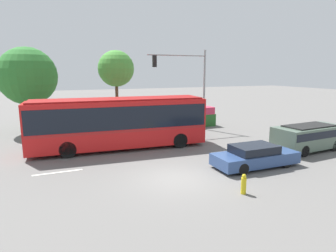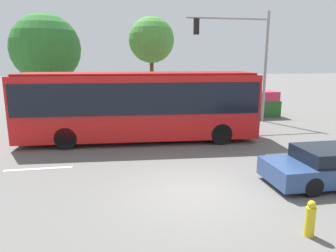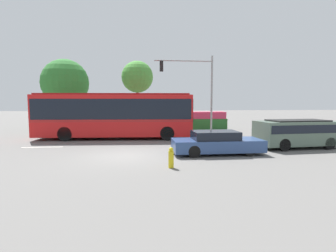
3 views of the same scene
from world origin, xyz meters
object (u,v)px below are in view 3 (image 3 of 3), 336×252
sedan_foreground (217,143)px  fire_hydrant (171,158)px  street_tree_left (65,83)px  suv_left_lane (297,131)px  city_bus (115,113)px  traffic_light_pole (197,83)px  street_tree_centre (137,77)px

sedan_foreground → fire_hydrant: bearing=-135.9°
sedan_foreground → street_tree_left: street_tree_left is taller
fire_hydrant → sedan_foreground: bearing=44.1°
suv_left_lane → fire_hydrant: size_ratio=5.69×
city_bus → traffic_light_pole: 8.19m
street_tree_centre → suv_left_lane: bearing=-53.9°
sedan_foreground → traffic_light_pole: size_ratio=0.68×
sedan_foreground → suv_left_lane: size_ratio=0.95×
sedan_foreground → street_tree_left: (-11.36, 14.54, 4.06)m
sedan_foreground → street_tree_centre: bearing=106.0°
street_tree_centre → traffic_light_pole: bearing=-39.1°
fire_hydrant → traffic_light_pole: bearing=72.7°
city_bus → suv_left_lane: 12.25m
suv_left_lane → traffic_light_pole: traffic_light_pole is taller
city_bus → fire_hydrant: bearing=-67.8°
sedan_foreground → traffic_light_pole: traffic_light_pole is taller
sedan_foreground → suv_left_lane: 5.48m
suv_left_lane → street_tree_centre: 16.56m
city_bus → suv_left_lane: size_ratio=2.34×
city_bus → suv_left_lane: (11.08, -5.15, -0.92)m
city_bus → street_tree_centre: size_ratio=1.66×
street_tree_left → street_tree_centre: size_ratio=1.01×
traffic_light_pole → city_bus: bearing=26.5°
street_tree_centre → fire_hydrant: street_tree_centre is taller
suv_left_lane → street_tree_left: street_tree_left is taller
traffic_light_pole → fire_hydrant: size_ratio=7.90×
suv_left_lane → fire_hydrant: (-8.04, -3.97, -0.55)m
traffic_light_pole → suv_left_lane: bearing=115.5°
city_bus → sedan_foreground: size_ratio=2.47×
street_tree_left → traffic_light_pole: bearing=-20.1°
sedan_foreground → fire_hydrant: sedan_foreground is taller
street_tree_centre → street_tree_left: bearing=177.8°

